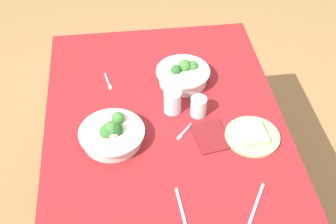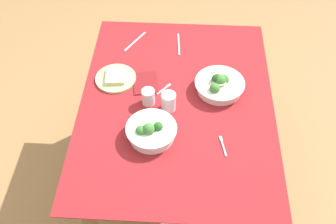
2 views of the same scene
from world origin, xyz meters
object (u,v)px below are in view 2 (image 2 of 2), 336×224
bread_side_plate (116,78)px  water_glass_center (148,97)px  fork_by_far_bowl (165,89)px  napkin_folded_upper (145,83)px  broccoli_bowl_near (219,85)px  broccoli_bowl_far (151,132)px  fork_by_near_bowl (223,145)px  table_knife_right (179,44)px  water_glass_side (169,102)px  table_knife_left (135,41)px

bread_side_plate → water_glass_center: (-0.16, -0.19, 0.03)m
fork_by_far_bowl → napkin_folded_upper: size_ratio=0.52×
broccoli_bowl_near → fork_by_far_bowl: 0.28m
water_glass_center → fork_by_far_bowl: 0.13m
broccoli_bowl_far → fork_by_near_bowl: 0.33m
fork_by_far_bowl → napkin_folded_upper: bearing=111.3°
fork_by_far_bowl → table_knife_right: bearing=30.9°
broccoli_bowl_far → water_glass_center: bearing=8.5°
bread_side_plate → fork_by_far_bowl: bearing=-102.4°
water_glass_center → napkin_folded_upper: (0.13, 0.03, -0.04)m
fork_by_far_bowl → water_glass_center: bearing=-176.5°
water_glass_side → table_knife_right: (0.49, -0.03, -0.05)m
broccoli_bowl_near → broccoli_bowl_far: bearing=134.7°
broccoli_bowl_near → table_knife_right: bearing=31.9°
broccoli_bowl_near → napkin_folded_upper: bearing=85.9°
fork_by_near_bowl → bread_side_plate: bearing=41.9°
water_glass_center → table_knife_right: bearing=-16.4°
fork_by_far_bowl → table_knife_left: size_ratio=0.42×
bread_side_plate → table_knife_right: (0.30, -0.32, -0.01)m
water_glass_center → water_glass_side: water_glass_side is taller
broccoli_bowl_near → table_knife_right: size_ratio=1.35×
table_knife_right → napkin_folded_upper: napkin_folded_upper is taller
bread_side_plate → fork_by_near_bowl: bread_side_plate is taller
broccoli_bowl_near → water_glass_center: size_ratio=3.05×
fork_by_far_bowl → table_knife_right: (0.36, -0.06, -0.00)m
water_glass_side → table_knife_left: water_glass_side is taller
broccoli_bowl_far → broccoli_bowl_near: 0.45m
fork_by_far_bowl → table_knife_left: 0.42m
napkin_folded_upper → fork_by_far_bowl: bearing=-109.1°
broccoli_bowl_near → bread_side_plate: (0.05, 0.54, -0.03)m
napkin_folded_upper → water_glass_side: bearing=-142.1°
fork_by_near_bowl → table_knife_right: bearing=5.9°
fork_by_far_bowl → napkin_folded_upper: (0.04, 0.10, 0.00)m
bread_side_plate → table_knife_right: bread_side_plate is taller
fork_by_near_bowl → broccoli_bowl_far: bearing=72.2°
water_glass_center → napkin_folded_upper: size_ratio=0.52×
bread_side_plate → fork_by_far_bowl: (-0.06, -0.26, -0.01)m
bread_side_plate → water_glass_side: (-0.19, -0.29, 0.04)m
water_glass_center → table_knife_left: water_glass_center is taller
water_glass_side → table_knife_right: size_ratio=0.52×
napkin_folded_upper → broccoli_bowl_near: bearing=-94.1°
water_glass_center → table_knife_left: (0.47, 0.12, -0.04)m
water_glass_side → broccoli_bowl_near: bearing=-60.9°
broccoli_bowl_near → water_glass_center: bearing=106.8°
broccoli_bowl_far → table_knife_left: 0.70m
fork_by_near_bowl → napkin_folded_upper: size_ratio=0.70×
fork_by_near_bowl → table_knife_right: same height
broccoli_bowl_far → table_knife_right: size_ratio=1.25×
water_glass_center → broccoli_bowl_far: bearing=-171.5°
bread_side_plate → water_glass_center: bearing=-129.7°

